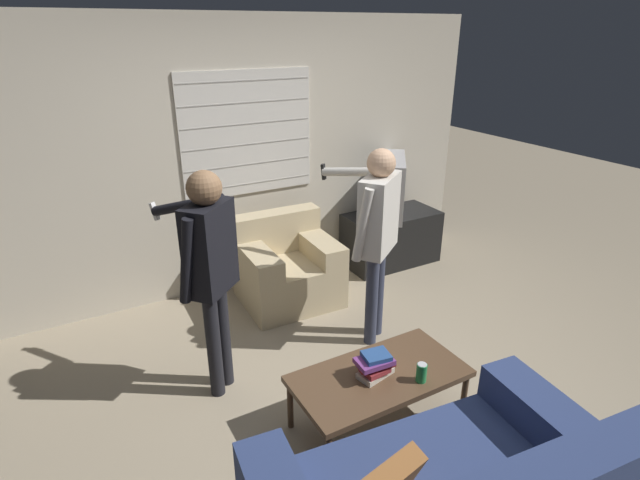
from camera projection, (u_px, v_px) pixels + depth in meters
ground_plane at (353, 393)px, 3.59m from camera, size 16.00×16.00×0.00m
wall_back at (240, 158)px, 4.71m from camera, size 5.20×0.08×2.55m
armchair_beige at (287, 268)px, 4.71m from camera, size 0.89×0.79×0.81m
coffee_table at (379, 378)px, 3.18m from camera, size 1.12×0.57×0.39m
tv_stand at (391, 238)px, 5.48m from camera, size 1.02×0.52×0.57m
tv at (394, 186)px, 5.25m from camera, size 0.64×0.76×0.61m
person_left_standing at (209, 260)px, 3.25m from camera, size 0.46×0.78×1.63m
person_right_standing at (377, 224)px, 3.84m from camera, size 0.53×0.84×1.61m
book_stack at (375, 365)px, 3.12m from camera, size 0.26×0.18×0.16m
soda_can at (421, 373)px, 3.08m from camera, size 0.07×0.07×0.13m
spare_remote at (384, 365)px, 3.22m from camera, size 0.07×0.14×0.02m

